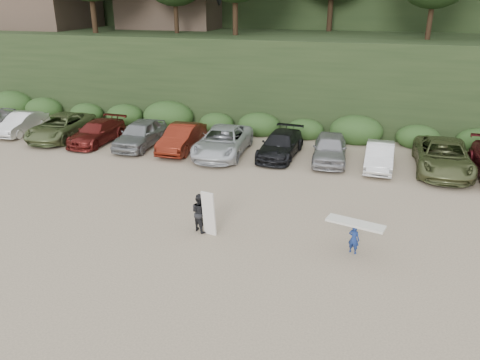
% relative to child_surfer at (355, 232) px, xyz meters
% --- Properties ---
extents(ground, '(120.00, 120.00, 0.00)m').
position_rel_child_surfer_xyz_m(ground, '(-4.85, -0.39, -0.84)').
color(ground, tan).
rests_on(ground, ground).
extents(parked_cars, '(36.88, 6.33, 1.63)m').
position_rel_child_surfer_xyz_m(parked_cars, '(-6.99, 9.62, -0.08)').
color(parked_cars, '#AFAFB4').
rests_on(parked_cars, ground).
extents(child_surfer, '(2.14, 1.06, 1.24)m').
position_rel_child_surfer_xyz_m(child_surfer, '(0.00, 0.00, 0.00)').
color(child_surfer, navy).
rests_on(child_surfer, ground).
extents(adult_surfer, '(1.24, 0.93, 1.86)m').
position_rel_child_surfer_xyz_m(adult_surfer, '(-5.90, 0.09, -0.04)').
color(adult_surfer, black).
rests_on(adult_surfer, ground).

